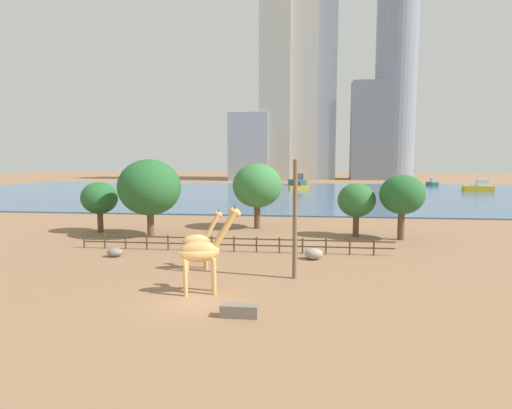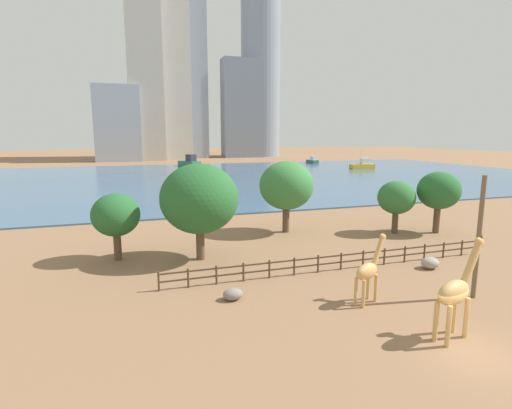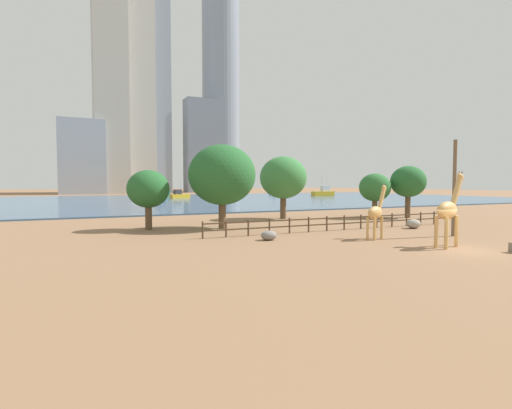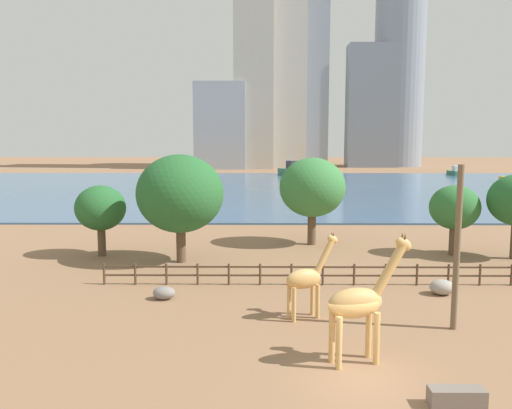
% 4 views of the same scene
% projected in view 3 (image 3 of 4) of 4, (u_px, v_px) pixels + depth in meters
% --- Properties ---
extents(ground_plane, '(400.00, 400.00, 0.00)m').
position_uv_depth(ground_plane, '(167.00, 200.00, 96.75)').
color(ground_plane, '#8C6647').
extents(harbor_water, '(180.00, 86.00, 0.20)m').
position_uv_depth(harbor_water, '(170.00, 200.00, 94.04)').
color(harbor_water, '#3D6084').
rests_on(harbor_water, ground).
extents(giraffe_tall, '(2.84, 1.65, 4.16)m').
position_uv_depth(giraffe_tall, '(376.00, 213.00, 29.69)').
color(giraffe_tall, tan).
rests_on(giraffe_tall, ground).
extents(giraffe_companion, '(3.62, 1.63, 5.03)m').
position_uv_depth(giraffe_companion, '(448.00, 210.00, 25.89)').
color(giraffe_companion, tan).
rests_on(giraffe_companion, ground).
extents(utility_pole, '(0.28, 0.28, 7.54)m').
position_uv_depth(utility_pole, '(454.00, 188.00, 31.17)').
color(utility_pole, brown).
rests_on(utility_pole, ground).
extents(boulder_near_fence, '(1.22, 0.94, 0.70)m').
position_uv_depth(boulder_near_fence, '(269.00, 235.00, 29.13)').
color(boulder_near_fence, gray).
rests_on(boulder_near_fence, ground).
extents(boulder_by_pole, '(1.37, 1.14, 0.85)m').
position_uv_depth(boulder_by_pole, '(414.00, 224.00, 36.65)').
color(boulder_by_pole, gray).
rests_on(boulder_by_pole, ground).
extents(enclosure_fence, '(26.12, 0.14, 1.30)m').
position_uv_depth(enclosure_fence, '(340.00, 222.00, 35.27)').
color(enclosure_fence, '#4C3826').
rests_on(enclosure_fence, ground).
extents(tree_left_large, '(3.74, 3.74, 5.33)m').
position_uv_depth(tree_left_large, '(148.00, 189.00, 35.50)').
color(tree_left_large, brown).
rests_on(tree_left_large, ground).
extents(tree_center_broad, '(5.46, 5.46, 7.27)m').
position_uv_depth(tree_center_broad, '(283.00, 178.00, 46.39)').
color(tree_center_broad, brown).
rests_on(tree_center_broad, ground).
extents(tree_right_tall, '(3.71, 3.71, 5.33)m').
position_uv_depth(tree_right_tall, '(375.00, 188.00, 47.45)').
color(tree_right_tall, brown).
rests_on(tree_right_tall, ground).
extents(tree_left_small, '(4.18, 4.18, 6.24)m').
position_uv_depth(tree_left_small, '(408.00, 182.00, 48.04)').
color(tree_left_small, brown).
rests_on(tree_left_small, ground).
extents(tree_right_small, '(6.14, 6.14, 7.69)m').
position_uv_depth(tree_right_small, '(222.00, 175.00, 36.41)').
color(tree_right_small, brown).
rests_on(tree_right_small, ground).
extents(boat_ferry, '(2.27, 5.65, 2.45)m').
position_uv_depth(boat_ferry, '(275.00, 192.00, 144.75)').
color(boat_ferry, '#337259').
rests_on(boat_ferry, harbor_water).
extents(boat_sailboat, '(6.14, 9.08, 7.70)m').
position_uv_depth(boat_sailboat, '(159.00, 192.00, 125.00)').
color(boat_sailboat, '#337259').
rests_on(boat_sailboat, harbor_water).
extents(boat_tug, '(5.48, 3.08, 4.67)m').
position_uv_depth(boat_tug, '(179.00, 195.00, 104.43)').
color(boat_tug, gold).
rests_on(boat_tug, harbor_water).
extents(boat_barge, '(7.08, 3.01, 6.22)m').
position_uv_depth(boat_barge, '(323.00, 193.00, 123.41)').
color(boat_barge, gold).
rests_on(boat_barge, harbor_water).
extents(skyline_tower_needle, '(16.38, 12.89, 27.66)m').
position_uv_depth(skyline_tower_needle, '(82.00, 157.00, 149.80)').
color(skyline_tower_needle, '#939EAD').
rests_on(skyline_tower_needle, ground).
extents(skyline_block_central, '(17.23, 8.46, 41.76)m').
position_uv_depth(skyline_block_central, '(204.00, 146.00, 181.07)').
color(skyline_block_central, slate).
rests_on(skyline_block_central, ground).
extents(skyline_tower_glass, '(9.44, 9.02, 108.80)m').
position_uv_depth(skyline_tower_glass, '(158.00, 67.00, 172.30)').
color(skyline_tower_glass, gray).
rests_on(skyline_tower_glass, ground).
extents(skyline_block_left, '(14.97, 9.19, 100.34)m').
position_uv_depth(skyline_block_left, '(135.00, 69.00, 160.65)').
color(skyline_block_left, '#B7B2A8').
rests_on(skyline_block_left, ground).
extents(skyline_block_right, '(17.57, 17.57, 106.36)m').
position_uv_depth(skyline_block_right, '(221.00, 80.00, 190.28)').
color(skyline_block_right, gray).
rests_on(skyline_block_right, ground).
extents(skyline_tower_short, '(12.64, 10.70, 85.66)m').
position_uv_depth(skyline_tower_short, '(110.00, 82.00, 153.37)').
color(skyline_tower_short, '#ADA89E').
rests_on(skyline_tower_short, ground).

